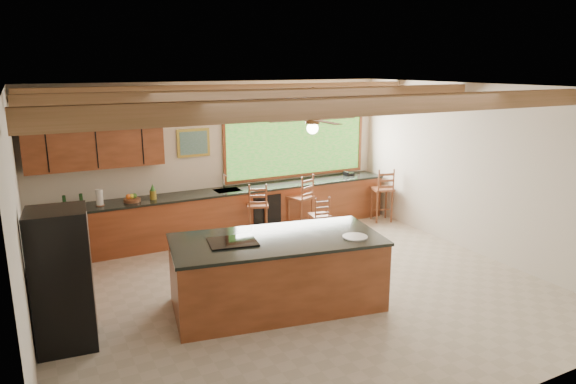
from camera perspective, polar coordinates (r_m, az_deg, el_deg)
ground at (r=7.88m, az=1.20°, el=-10.80°), size 7.20×7.20×0.00m
room_shell at (r=7.74m, az=-2.15°, el=5.87°), size 7.27×6.54×3.02m
counter_run at (r=9.61m, az=-10.38°, el=-3.46°), size 7.12×3.10×1.22m
island at (r=7.22m, az=-1.25°, el=-8.87°), size 3.06×1.82×1.02m
refrigerator at (r=6.66m, az=-23.78°, el=-8.86°), size 0.73×0.71×1.70m
bar_stool_a at (r=9.85m, az=-3.26°, el=-1.58°), size 0.52×0.52×1.13m
bar_stool_b at (r=9.56m, az=3.65°, el=-2.73°), size 0.39×0.39×0.95m
bar_stool_c at (r=10.25m, az=1.55°, el=-0.74°), size 0.55×0.55×1.19m
bar_stool_d at (r=11.16m, az=10.63°, el=0.21°), size 0.52×0.52×1.18m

